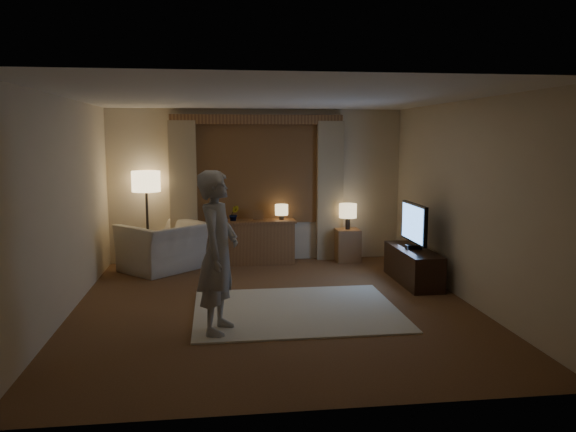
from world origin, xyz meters
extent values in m
cube|color=brown|center=(0.00, 0.00, -0.01)|extent=(5.00, 5.50, 0.02)
cube|color=silver|center=(0.00, 0.00, 2.61)|extent=(5.00, 5.50, 0.02)
cube|color=beige|center=(0.00, 2.76, 1.30)|extent=(5.00, 0.02, 2.60)
cube|color=beige|center=(0.00, -2.76, 1.30)|extent=(5.00, 0.02, 2.60)
cube|color=beige|center=(-2.51, 0.00, 1.30)|extent=(0.02, 5.50, 2.60)
cube|color=beige|center=(2.51, 0.00, 1.30)|extent=(0.02, 5.50, 2.60)
cube|color=black|center=(0.00, 2.73, 1.55)|extent=(2.00, 0.01, 1.70)
cube|color=brown|center=(0.00, 2.72, 1.55)|extent=(2.08, 0.04, 1.78)
cube|color=tan|center=(-1.25, 2.65, 1.20)|extent=(0.45, 0.12, 2.40)
cube|color=tan|center=(1.25, 2.65, 1.20)|extent=(0.45, 0.12, 2.40)
cube|color=brown|center=(0.00, 2.67, 2.42)|extent=(2.90, 0.14, 0.16)
cube|color=beige|center=(0.25, -0.21, 0.01)|extent=(2.50, 2.00, 0.02)
cube|color=brown|center=(-0.01, 2.50, 0.35)|extent=(1.20, 0.40, 0.70)
cube|color=brown|center=(-0.01, 2.50, 0.80)|extent=(0.16, 0.02, 0.20)
imported|color=#999999|center=(-0.41, 2.50, 0.85)|extent=(0.17, 0.13, 0.30)
cylinder|color=black|center=(0.39, 2.50, 0.76)|extent=(0.08, 0.08, 0.12)
cylinder|color=#FDD897|center=(0.39, 2.50, 0.91)|extent=(0.22, 0.22, 0.18)
cylinder|color=black|center=(-1.84, 2.50, 0.02)|extent=(0.34, 0.34, 0.03)
cylinder|color=black|center=(-1.84, 2.50, 0.63)|extent=(0.04, 0.04, 1.26)
cylinder|color=#FDD897|center=(-1.84, 2.50, 1.41)|extent=(0.46, 0.46, 0.34)
imported|color=beige|center=(-1.56, 2.17, 0.38)|extent=(1.57, 1.56, 0.77)
cube|color=brown|center=(1.52, 2.45, 0.28)|extent=(0.40, 0.40, 0.56)
cylinder|color=black|center=(1.52, 2.45, 0.66)|extent=(0.08, 0.08, 0.20)
cylinder|color=#FDD897|center=(1.52, 2.45, 0.88)|extent=(0.30, 0.30, 0.24)
cube|color=black|center=(2.15, 0.93, 0.25)|extent=(0.45, 1.40, 0.50)
cube|color=black|center=(2.15, 0.93, 0.53)|extent=(0.23, 0.10, 0.06)
cube|color=black|center=(2.15, 0.93, 0.89)|extent=(0.05, 0.93, 0.57)
cube|color=#5896EE|center=(2.12, 0.93, 0.89)|extent=(0.00, 0.87, 0.51)
imported|color=#B4B0A6|center=(-0.70, -0.87, 0.90)|extent=(0.59, 0.74, 1.76)
camera|label=1|loc=(-0.72, -6.84, 2.13)|focal=35.00mm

